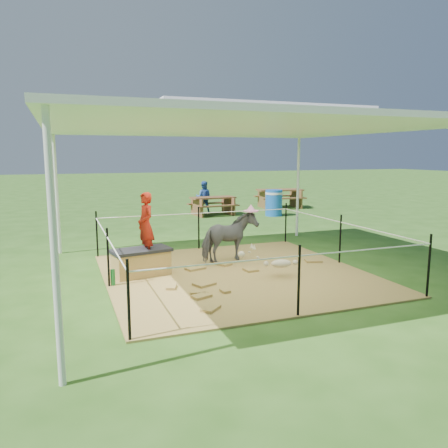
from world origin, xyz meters
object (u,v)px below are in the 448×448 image
object	(u,v)px
foal	(281,262)
green_bottle	(113,277)
picnic_table_far	(280,198)
distant_person	(204,197)
woman	(146,219)
trash_barrel	(274,203)
pony	(229,238)
picnic_table_near	(213,206)
straw_bale	(141,263)

from	to	relation	value
foal	green_bottle	bearing A→B (deg)	-178.31
picnic_table_far	distant_person	world-z (taller)	distant_person
woman	trash_barrel	size ratio (longest dim) A/B	1.25
green_bottle	pony	size ratio (longest dim) A/B	0.23
trash_barrel	picnic_table_near	distance (m)	2.19
green_bottle	picnic_table_far	world-z (taller)	picnic_table_far
foal	picnic_table_near	bearing A→B (deg)	90.99
pony	picnic_table_far	distance (m)	9.52
trash_barrel	distant_person	xyz separation A→B (m)	(-2.15, 1.48, 0.14)
straw_bale	picnic_table_far	bearing A→B (deg)	49.24
distant_person	pony	bearing A→B (deg)	98.24
straw_bale	pony	xyz separation A→B (m)	(1.83, 0.36, 0.28)
straw_bale	pony	size ratio (longest dim) A/B	0.82
trash_barrel	distant_person	world-z (taller)	distant_person
pony	trash_barrel	bearing A→B (deg)	-53.05
foal	trash_barrel	xyz separation A→B (m)	(3.51, 7.17, 0.17)
woman	trash_barrel	world-z (taller)	woman
straw_bale	distant_person	size ratio (longest dim) A/B	0.81
foal	trash_barrel	size ratio (longest dim) A/B	1.03
trash_barrel	straw_bale	bearing A→B (deg)	-133.08
trash_barrel	picnic_table_near	world-z (taller)	trash_barrel
woman	straw_bale	bearing A→B (deg)	-101.40
trash_barrel	picnic_table_near	xyz separation A→B (m)	(-1.97, 0.94, -0.13)
trash_barrel	picnic_table_far	distance (m)	2.43
pony	distant_person	xyz separation A→B (m)	(1.84, 7.35, 0.07)
woman	picnic_table_near	world-z (taller)	woman
straw_bale	distant_person	world-z (taller)	distant_person
green_bottle	distant_person	xyz separation A→B (m)	(4.22, 8.15, 0.44)
straw_bale	woman	size ratio (longest dim) A/B	0.83
pony	foal	distance (m)	1.42
pony	picnic_table_near	bearing A→B (deg)	-35.31
woman	pony	xyz separation A→B (m)	(1.73, 0.36, -0.51)
woman	picnic_table_far	world-z (taller)	woman
trash_barrel	distant_person	size ratio (longest dim) A/B	0.77
woman	green_bottle	world-z (taller)	woman
picnic_table_far	pony	bearing A→B (deg)	-115.98
pony	trash_barrel	xyz separation A→B (m)	(3.98, 5.86, -0.06)
pony	woman	bearing A→B (deg)	82.82
woman	foal	size ratio (longest dim) A/B	1.22
straw_bale	picnic_table_near	xyz separation A→B (m)	(3.84, 7.16, 0.09)
foal	distant_person	world-z (taller)	distant_person
woman	foal	world-z (taller)	woman
straw_bale	picnic_table_far	distance (m)	10.92
woman	picnic_table_near	bearing A→B (deg)	141.02
distant_person	picnic_table_near	bearing A→B (deg)	129.92
green_bottle	picnic_table_near	size ratio (longest dim) A/B	0.17
woman	green_bottle	bearing A→B (deg)	-66.71
straw_bale	green_bottle	world-z (taller)	straw_bale
picnic_table_near	picnic_table_far	xyz separation A→B (m)	(3.28, 1.10, 0.05)
trash_barrel	picnic_table_near	size ratio (longest dim) A/B	0.59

